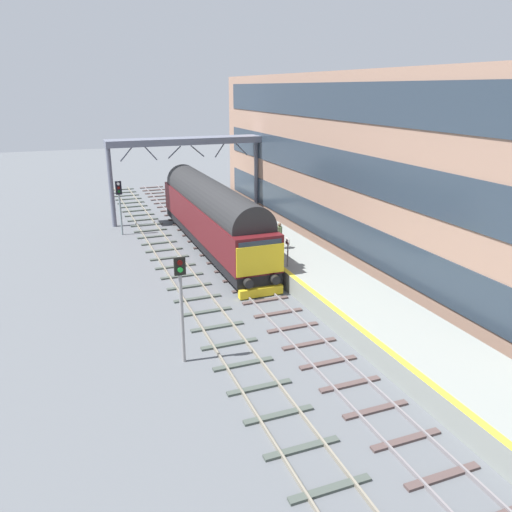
{
  "coord_description": "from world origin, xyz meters",
  "views": [
    {
      "loc": [
        -9.11,
        -26.35,
        10.51
      ],
      "look_at": [
        0.2,
        -2.3,
        1.86
      ],
      "focal_mm": 35.35,
      "sensor_mm": 36.0,
      "label": 1
    }
  ],
  "objects_px": {
    "signal_post_near": "(181,298)",
    "platform_number_sign": "(288,247)",
    "waiting_passenger": "(279,233)",
    "diesel_locomotive": "(212,214)",
    "signal_post_mid": "(120,200)"
  },
  "relations": [
    {
      "from": "platform_number_sign",
      "to": "waiting_passenger",
      "type": "relative_size",
      "value": 0.99
    },
    {
      "from": "signal_post_near",
      "to": "platform_number_sign",
      "type": "distance_m",
      "value": 9.83
    },
    {
      "from": "signal_post_mid",
      "to": "waiting_passenger",
      "type": "xyz_separation_m",
      "value": [
        8.34,
        -10.25,
        -0.64
      ]
    },
    {
      "from": "waiting_passenger",
      "to": "signal_post_mid",
      "type": "bearing_deg",
      "value": 41.54
    },
    {
      "from": "signal_post_near",
      "to": "platform_number_sign",
      "type": "height_order",
      "value": "signal_post_near"
    },
    {
      "from": "diesel_locomotive",
      "to": "waiting_passenger",
      "type": "height_order",
      "value": "diesel_locomotive"
    },
    {
      "from": "signal_post_near",
      "to": "platform_number_sign",
      "type": "xyz_separation_m",
      "value": [
        7.45,
        6.38,
        -0.68
      ]
    },
    {
      "from": "diesel_locomotive",
      "to": "signal_post_near",
      "type": "xyz_separation_m",
      "value": [
        -5.34,
        -14.0,
        0.3
      ]
    },
    {
      "from": "platform_number_sign",
      "to": "waiting_passenger",
      "type": "distance_m",
      "value": 3.28
    },
    {
      "from": "diesel_locomotive",
      "to": "waiting_passenger",
      "type": "bearing_deg",
      "value": -56.16
    },
    {
      "from": "signal_post_mid",
      "to": "diesel_locomotive",
      "type": "bearing_deg",
      "value": -47.22
    },
    {
      "from": "signal_post_near",
      "to": "waiting_passenger",
      "type": "xyz_separation_m",
      "value": [
        8.34,
        9.53,
        -0.79
      ]
    },
    {
      "from": "platform_number_sign",
      "to": "waiting_passenger",
      "type": "bearing_deg",
      "value": 74.26
    },
    {
      "from": "platform_number_sign",
      "to": "waiting_passenger",
      "type": "height_order",
      "value": "waiting_passenger"
    },
    {
      "from": "signal_post_mid",
      "to": "waiting_passenger",
      "type": "distance_m",
      "value": 13.23
    }
  ]
}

